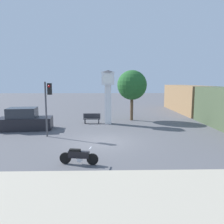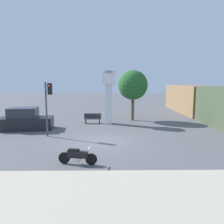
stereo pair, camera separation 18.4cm
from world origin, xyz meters
name	(u,v)px [view 1 (the left image)]	position (x,y,z in m)	size (l,w,h in m)	color
ground_plane	(103,142)	(0.00, 0.00, 0.00)	(120.00, 120.00, 0.00)	#56565B
sidewalk_strip	(98,213)	(0.00, -7.87, 0.05)	(36.00, 6.00, 0.10)	#B2A893
motorcycle	(79,156)	(-1.07, -3.87, 0.40)	(1.87, 0.47, 0.83)	black
clock_tower	(108,88)	(0.40, 6.20, 3.27)	(1.35, 1.35, 4.92)	white
freight_train	(206,103)	(10.65, 8.49, 1.70)	(2.80, 22.73, 3.40)	#425138
traffic_light	(48,99)	(-3.84, 1.50, 2.68)	(0.50, 0.35, 3.89)	#47474C
street_tree	(132,85)	(2.81, 7.97, 3.53)	(2.95, 2.95, 5.03)	brown
bench	(92,118)	(-1.12, 6.39, 0.49)	(1.60, 0.44, 0.92)	#2D2D33
parked_car	(25,121)	(-6.41, 3.82, 0.75)	(4.37, 2.25, 1.80)	black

